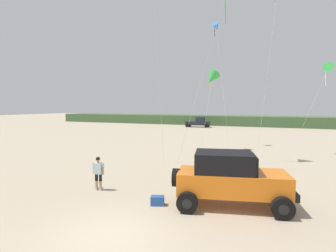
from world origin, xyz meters
The scene contains 9 objects.
ground_plane centered at (0.00, 0.00, 0.00)m, with size 220.00×220.00×0.00m, color tan.
dune_ridge centered at (-3.28, 51.81, 1.01)m, with size 90.00×7.47×2.02m, color #426038.
jeep centered at (3.08, 4.11, 1.20)m, with size 5.02×3.32×2.26m.
person_watching centered at (-3.28, 3.72, 0.94)m, with size 0.62×0.35×1.67m.
cooler_box centered at (0.26, 3.05, 0.19)m, with size 0.56×0.36×0.38m, color #23519E.
distant_pickup centered at (-10.24, 43.73, 0.94)m, with size 4.75×2.76×1.98m.
kite_white_parafoil centered at (-1.51, 20.67, 12.12)m, with size 3.25×6.45×12.72m.
kite_yellow_diamond centered at (-1.18, 17.78, 6.69)m, with size 1.86×6.88×7.57m.
kite_pink_ribbon centered at (8.07, 17.18, 7.02)m, with size 3.45×6.23×7.49m.
Camera 1 is at (5.01, -6.91, 4.16)m, focal length 28.82 mm.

